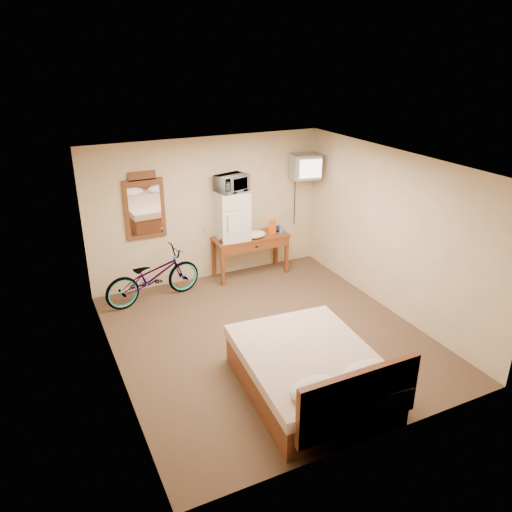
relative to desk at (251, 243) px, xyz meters
name	(u,v)px	position (x,y,z in m)	size (l,w,h in m)	color
room	(269,256)	(-0.68, -2.00, 0.62)	(4.60, 4.64, 2.50)	#4B3525
desk	(251,243)	(0.00, 0.00, 0.00)	(1.37, 0.56, 0.75)	brown
mini_fridge	(232,215)	(-0.34, 0.05, 0.54)	(0.54, 0.52, 0.85)	silver
microwave	(232,183)	(-0.34, 0.05, 1.11)	(0.52, 0.35, 0.29)	silver
snack_bag	(272,227)	(0.40, -0.04, 0.25)	(0.13, 0.07, 0.25)	#DD5E13
blue_cup	(281,229)	(0.57, -0.06, 0.18)	(0.07, 0.07, 0.13)	#4079D9
cloth_cream	(255,234)	(0.03, -0.08, 0.18)	(0.39, 0.30, 0.12)	silver
cloth_dark_a	(227,240)	(-0.51, -0.09, 0.17)	(0.26, 0.19, 0.10)	black
cloth_dark_b	(278,228)	(0.56, 0.06, 0.17)	(0.22, 0.18, 0.10)	black
crt_television	(305,166)	(1.06, 0.02, 1.27)	(0.56, 0.62, 0.43)	black
wall_mirror	(145,207)	(-1.78, 0.27, 0.83)	(0.66, 0.04, 1.12)	brown
bicycle	(153,276)	(-1.85, -0.18, -0.20)	(0.57, 1.62, 0.85)	black
bed	(312,373)	(-0.79, -3.38, -0.33)	(1.64, 2.08, 0.90)	brown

